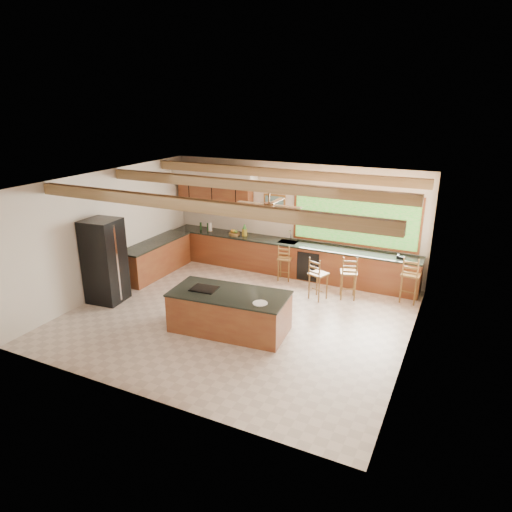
% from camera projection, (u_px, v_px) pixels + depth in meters
% --- Properties ---
extents(ground, '(7.20, 7.20, 0.00)m').
position_uv_depth(ground, '(238.00, 316.00, 10.19)').
color(ground, beige).
rests_on(ground, ground).
extents(room_shell, '(7.27, 6.54, 3.02)m').
position_uv_depth(room_shell, '(244.00, 213.00, 10.08)').
color(room_shell, beige).
rests_on(room_shell, ground).
extents(counter_run, '(7.12, 3.10, 1.28)m').
position_uv_depth(counter_run, '(255.00, 258.00, 12.51)').
color(counter_run, brown).
rests_on(counter_run, ground).
extents(island, '(2.52, 1.36, 0.86)m').
position_uv_depth(island, '(230.00, 311.00, 9.45)').
color(island, brown).
rests_on(island, ground).
extents(refrigerator, '(0.85, 0.83, 2.00)m').
position_uv_depth(refrigerator, '(105.00, 261.00, 10.67)').
color(refrigerator, black).
rests_on(refrigerator, ground).
extents(bar_stool_a, '(0.41, 0.41, 1.00)m').
position_uv_depth(bar_stool_a, '(284.00, 259.00, 11.99)').
color(bar_stool_a, brown).
rests_on(bar_stool_a, ground).
extents(bar_stool_b, '(0.49, 0.49, 1.07)m').
position_uv_depth(bar_stool_b, '(318.00, 275.00, 10.82)').
color(bar_stool_b, brown).
rests_on(bar_stool_b, ground).
extents(bar_stool_c, '(0.50, 0.50, 1.10)m').
position_uv_depth(bar_stool_c, '(348.00, 274.00, 10.85)').
color(bar_stool_c, brown).
rests_on(bar_stool_c, ground).
extents(bar_stool_d, '(0.44, 0.44, 1.16)m').
position_uv_depth(bar_stool_d, '(411.00, 276.00, 10.64)').
color(bar_stool_d, brown).
rests_on(bar_stool_d, ground).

